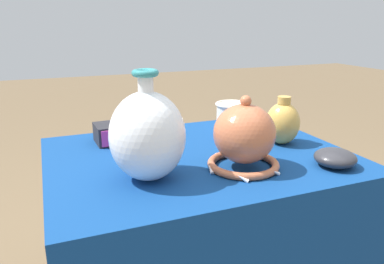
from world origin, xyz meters
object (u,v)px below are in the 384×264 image
Objects in this scene: vase_tall_bulbous at (147,135)px; bowl_shallow_charcoal at (335,158)px; cup_wide_ivory at (232,114)px; vase_dome_bell at (244,138)px; jar_round_ochre at (283,123)px; bowl_shallow_rose at (239,129)px; mosaic_tile_box at (115,133)px.

vase_tall_bulbous reaches higher than bowl_shallow_charcoal.
cup_wide_ivory is at bearing 98.86° from bowl_shallow_charcoal.
vase_dome_bell reaches higher than cup_wide_ivory.
jar_round_ochre is 1.34× the size of bowl_shallow_rose.
bowl_shallow_charcoal is (0.13, -0.34, -0.01)m from bowl_shallow_rose.
bowl_shallow_rose reaches higher than mosaic_tile_box.
mosaic_tile_box is 1.04× the size of cup_wide_ivory.
jar_round_ochre is (0.23, 0.15, -0.01)m from vase_dome_bell.
mosaic_tile_box is at bearing 162.96° from bowl_shallow_rose.
bowl_shallow_charcoal is (0.55, -0.47, -0.01)m from mosaic_tile_box.
vase_dome_bell is 1.59× the size of mosaic_tile_box.
jar_round_ochre is at bearing 95.32° from bowl_shallow_charcoal.
vase_tall_bulbous is 0.55m from bowl_shallow_charcoal.
mosaic_tile_box is 1.14× the size of bowl_shallow_charcoal.
vase_dome_bell is (0.28, -0.03, -0.03)m from vase_tall_bulbous.
mosaic_tile_box is at bearing 139.90° from bowl_shallow_charcoal.
vase_tall_bulbous is 2.37× the size of bowl_shallow_rose.
vase_tall_bulbous is 2.12× the size of mosaic_tile_box.
vase_tall_bulbous is at bearing 174.67° from vase_dome_bell.
cup_wide_ivory is at bearing 40.53° from vase_tall_bulbous.
jar_round_ochre reaches higher than mosaic_tile_box.
mosaic_tile_box is 0.58m from jar_round_ochre.
jar_round_ochre is (0.53, -0.23, 0.04)m from mosaic_tile_box.
vase_dome_bell is at bearing -147.91° from jar_round_ochre.
vase_dome_bell is 1.65× the size of cup_wide_ivory.
vase_dome_bell is 0.45m from cup_wide_ivory.
vase_dome_bell is 0.27m from jar_round_ochre.
cup_wide_ivory reaches higher than bowl_shallow_charcoal.
bowl_shallow_rose is at bearing -20.02° from mosaic_tile_box.
mosaic_tile_box is 0.84× the size of jar_round_ochre.
jar_round_ochre is at bearing -26.36° from mosaic_tile_box.
vase_dome_bell is at bearing -5.33° from vase_tall_bulbous.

